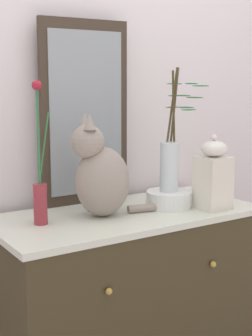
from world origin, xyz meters
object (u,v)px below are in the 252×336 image
mirror_leaning (85,113)px  bowl_porcelain (169,199)px  vase_glass_clear (171,157)px  vase_slim_green (40,189)px  jar_lidded_porcelain (213,176)px  sideboard (126,311)px  cat_sitting (100,174)px

mirror_leaning → bowl_porcelain: 0.50m
vase_glass_clear → vase_slim_green: bearing=174.4°
vase_slim_green → jar_lidded_porcelain: (0.69, -0.17, 0.00)m
vase_slim_green → sideboard: bearing=-3.7°
jar_lidded_porcelain → sideboard: bearing=155.8°
vase_glass_clear → cat_sitting: bearing=174.0°
sideboard → vase_glass_clear: vase_glass_clear is taller
sideboard → jar_lidded_porcelain: 0.67m
sideboard → cat_sitting: bearing=179.0°
vase_slim_green → jar_lidded_porcelain: bearing=-14.0°
sideboard → vase_glass_clear: size_ratio=2.12×
mirror_leaning → vase_glass_clear: 0.41m
sideboard → bowl_porcelain: size_ratio=5.71×
mirror_leaning → jar_lidded_porcelain: (0.38, -0.38, -0.25)m
vase_slim_green → bowl_porcelain: size_ratio=2.77×
bowl_porcelain → vase_slim_green: bearing=174.5°
sideboard → mirror_leaning: bearing=103.4°
vase_slim_green → jar_lidded_porcelain: 0.71m
cat_sitting → bowl_porcelain: cat_sitting is taller
mirror_leaning → sideboard: bearing=-76.6°
mirror_leaning → cat_sitting: bearing=-104.9°
vase_glass_clear → jar_lidded_porcelain: (0.13, -0.12, -0.08)m
vase_slim_green → vase_glass_clear: bearing=-5.6°
cat_sitting → vase_glass_clear: 0.32m
mirror_leaning → vase_slim_green: mirror_leaning is taller
vase_glass_clear → mirror_leaning: bearing=134.1°
cat_sitting → vase_slim_green: size_ratio=0.76×
mirror_leaning → cat_sitting: mirror_leaning is taller
sideboard → mirror_leaning: 0.85m
cat_sitting → bowl_porcelain: size_ratio=2.12×
sideboard → mirror_leaning: mirror_leaning is taller
jar_lidded_porcelain → vase_slim_green: bearing=166.0°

